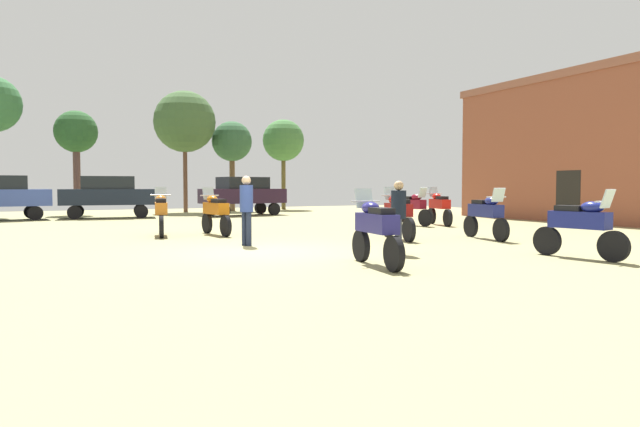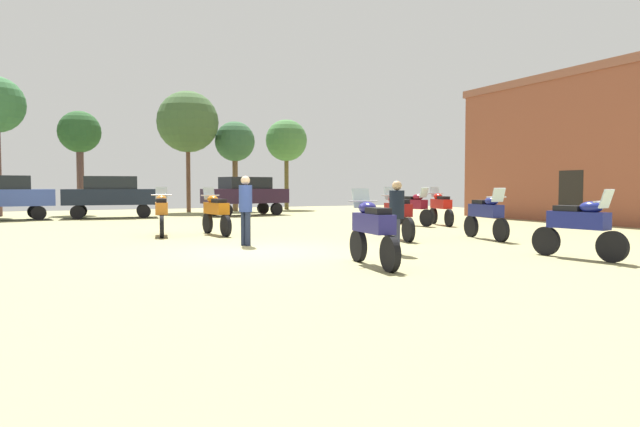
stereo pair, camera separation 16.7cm
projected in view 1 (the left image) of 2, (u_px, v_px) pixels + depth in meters
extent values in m
cube|color=#918A5C|center=(260.00, 253.00, 12.96)|extent=(44.00, 52.00, 0.02)
cube|color=black|center=(568.00, 197.00, 23.15)|extent=(0.08, 1.20, 2.20)
cylinder|color=black|center=(361.00, 246.00, 11.33)|extent=(0.20, 0.66, 0.65)
cylinder|color=black|center=(394.00, 254.00, 9.94)|extent=(0.20, 0.66, 0.65)
cube|color=navy|center=(376.00, 223.00, 10.61)|extent=(0.51, 1.28, 0.36)
ellipsoid|color=navy|center=(370.00, 208.00, 10.86)|extent=(0.38, 0.52, 0.24)
cube|color=black|center=(382.00, 211.00, 10.39)|extent=(0.37, 0.59, 0.12)
cube|color=silver|center=(364.00, 198.00, 11.15)|extent=(0.38, 0.19, 0.39)
cylinder|color=#B7B7BC|center=(366.00, 201.00, 11.06)|extent=(0.62, 0.11, 0.04)
cylinder|color=black|center=(161.00, 223.00, 17.96)|extent=(0.23, 0.68, 0.67)
cylinder|color=black|center=(162.00, 227.00, 16.43)|extent=(0.23, 0.68, 0.67)
cube|color=#C26A1D|center=(161.00, 208.00, 17.17)|extent=(0.59, 1.40, 0.36)
ellipsoid|color=#C26A1D|center=(161.00, 199.00, 17.45)|extent=(0.40, 0.53, 0.24)
cube|color=black|center=(161.00, 201.00, 16.93)|extent=(0.39, 0.60, 0.12)
cube|color=silver|center=(161.00, 193.00, 17.77)|extent=(0.38, 0.21, 0.39)
cylinder|color=#B7B7BC|center=(161.00, 195.00, 17.67)|extent=(0.62, 0.14, 0.04)
cylinder|color=black|center=(432.00, 216.00, 22.62)|extent=(0.29, 0.67, 0.66)
cylinder|color=black|center=(448.00, 218.00, 21.07)|extent=(0.29, 0.67, 0.66)
cube|color=red|center=(440.00, 204.00, 21.82)|extent=(0.70, 1.39, 0.36)
ellipsoid|color=red|center=(437.00, 197.00, 22.11)|extent=(0.44, 0.55, 0.24)
cube|color=black|center=(442.00, 198.00, 21.58)|extent=(0.44, 0.62, 0.12)
cube|color=silver|center=(433.00, 192.00, 22.43)|extent=(0.39, 0.24, 0.39)
cylinder|color=#B7B7BC|center=(434.00, 193.00, 22.33)|extent=(0.61, 0.20, 0.04)
cylinder|color=black|center=(207.00, 223.00, 18.14)|extent=(0.19, 0.66, 0.65)
cylinder|color=black|center=(226.00, 226.00, 16.85)|extent=(0.19, 0.66, 0.65)
cube|color=#C6680F|center=(216.00, 208.00, 17.47)|extent=(0.50, 1.33, 0.36)
ellipsoid|color=#C6680F|center=(212.00, 199.00, 17.70)|extent=(0.37, 0.51, 0.24)
cube|color=black|center=(219.00, 201.00, 17.26)|extent=(0.36, 0.59, 0.12)
cube|color=silver|center=(208.00, 193.00, 17.96)|extent=(0.37, 0.19, 0.39)
cylinder|color=#B7B7BC|center=(210.00, 195.00, 17.89)|extent=(0.62, 0.10, 0.04)
cylinder|color=black|center=(388.00, 226.00, 16.68)|extent=(0.25, 0.69, 0.68)
cylinder|color=black|center=(409.00, 230.00, 15.22)|extent=(0.25, 0.69, 0.68)
cube|color=maroon|center=(398.00, 210.00, 15.92)|extent=(0.61, 1.33, 0.36)
ellipsoid|color=maroon|center=(394.00, 200.00, 16.19)|extent=(0.41, 0.53, 0.24)
cube|color=black|center=(401.00, 201.00, 15.70)|extent=(0.41, 0.61, 0.12)
cube|color=silver|center=(390.00, 193.00, 16.49)|extent=(0.38, 0.22, 0.39)
cylinder|color=#B7B7BC|center=(391.00, 195.00, 16.40)|extent=(0.61, 0.16, 0.04)
cylinder|color=black|center=(425.00, 218.00, 21.18)|extent=(0.21, 0.66, 0.65)
cylinder|color=black|center=(398.00, 216.00, 22.46)|extent=(0.21, 0.66, 0.65)
cube|color=maroon|center=(411.00, 204.00, 21.80)|extent=(0.54, 1.35, 0.36)
ellipsoid|color=maroon|center=(417.00, 197.00, 21.54)|extent=(0.38, 0.52, 0.24)
cube|color=black|center=(407.00, 198.00, 21.97)|extent=(0.38, 0.60, 0.12)
cube|color=silver|center=(423.00, 192.00, 21.26)|extent=(0.38, 0.20, 0.39)
cylinder|color=#B7B7BC|center=(421.00, 194.00, 21.34)|extent=(0.62, 0.12, 0.04)
cylinder|color=black|center=(501.00, 230.00, 15.35)|extent=(0.23, 0.66, 0.65)
cylinder|color=black|center=(471.00, 226.00, 16.84)|extent=(0.23, 0.66, 0.65)
cube|color=navy|center=(485.00, 211.00, 16.07)|extent=(0.59, 1.36, 0.36)
ellipsoid|color=navy|center=(491.00, 201.00, 15.77)|extent=(0.40, 0.53, 0.24)
cube|color=black|center=(481.00, 202.00, 16.28)|extent=(0.39, 0.60, 0.12)
cube|color=silver|center=(498.00, 195.00, 15.45)|extent=(0.38, 0.21, 0.39)
cylinder|color=#B7B7BC|center=(496.00, 197.00, 15.54)|extent=(0.62, 0.14, 0.04)
cylinder|color=black|center=(614.00, 246.00, 11.21)|extent=(0.22, 0.65, 0.64)
cylinder|color=black|center=(547.00, 241.00, 12.40)|extent=(0.22, 0.65, 0.64)
cube|color=navy|center=(579.00, 220.00, 11.78)|extent=(0.56, 1.29, 0.36)
ellipsoid|color=navy|center=(592.00, 207.00, 11.54)|extent=(0.39, 0.53, 0.24)
cube|color=black|center=(570.00, 208.00, 11.95)|extent=(0.39, 0.60, 0.12)
cube|color=silver|center=(608.00, 199.00, 11.28)|extent=(0.38, 0.21, 0.39)
cylinder|color=#B7B7BC|center=(603.00, 202.00, 11.36)|extent=(0.62, 0.14, 0.04)
cylinder|color=black|center=(35.00, 213.00, 24.99)|extent=(0.66, 0.30, 0.64)
cylinder|color=black|center=(31.00, 212.00, 26.19)|extent=(0.66, 0.30, 0.64)
cylinder|color=black|center=(224.00, 210.00, 27.82)|extent=(0.67, 0.33, 0.64)
cylinder|color=black|center=(211.00, 209.00, 28.98)|extent=(0.67, 0.33, 0.64)
cylinder|color=black|center=(274.00, 209.00, 29.54)|extent=(0.67, 0.33, 0.64)
cylinder|color=black|center=(260.00, 208.00, 30.70)|extent=(0.67, 0.33, 0.64)
cube|color=#26182B|center=(243.00, 196.00, 29.23)|extent=(4.54, 2.51, 0.75)
cube|color=black|center=(243.00, 183.00, 29.19)|extent=(2.60, 1.96, 0.61)
cylinder|color=black|center=(75.00, 212.00, 25.68)|extent=(0.66, 0.29, 0.64)
cylinder|color=black|center=(77.00, 211.00, 27.03)|extent=(0.66, 0.29, 0.64)
cylinder|color=black|center=(141.00, 211.00, 26.65)|extent=(0.66, 0.29, 0.64)
cylinder|color=black|center=(140.00, 210.00, 28.01)|extent=(0.66, 0.29, 0.64)
cube|color=black|center=(109.00, 197.00, 26.81)|extent=(4.48, 2.29, 0.75)
cube|color=black|center=(108.00, 183.00, 26.77)|extent=(2.54, 1.85, 0.61)
cylinder|color=#1E273F|center=(244.00, 229.00, 14.39)|extent=(0.14, 0.14, 0.87)
cylinder|color=#1E273F|center=(249.00, 229.00, 14.28)|extent=(0.14, 0.14, 0.87)
cylinder|color=navy|center=(246.00, 198.00, 14.30)|extent=(0.44, 0.44, 0.69)
sphere|color=tan|center=(246.00, 180.00, 14.28)|extent=(0.24, 0.24, 0.24)
cylinder|color=#32364A|center=(398.00, 236.00, 12.66)|extent=(0.14, 0.14, 0.80)
cylinder|color=#32364A|center=(399.00, 237.00, 12.49)|extent=(0.14, 0.14, 0.80)
cylinder|color=black|center=(399.00, 205.00, 12.54)|extent=(0.46, 0.46, 0.63)
sphere|color=tan|center=(399.00, 186.00, 12.52)|extent=(0.22, 0.22, 0.22)
cylinder|color=brown|center=(232.00, 181.00, 34.31)|extent=(0.33, 0.33, 3.73)
sphere|color=#2F5734|center=(232.00, 141.00, 34.20)|extent=(2.44, 2.44, 2.44)
cylinder|color=brown|center=(77.00, 178.00, 30.14)|extent=(0.37, 0.37, 3.96)
sphere|color=#265126|center=(76.00, 132.00, 30.02)|extent=(2.24, 2.24, 2.24)
cylinder|color=brown|center=(185.00, 174.00, 32.93)|extent=(0.25, 0.25, 4.50)
sphere|color=#3C5B30|center=(185.00, 122.00, 32.78)|extent=(3.59, 3.59, 3.59)
cylinder|color=brown|center=(283.00, 180.00, 36.67)|extent=(0.28, 0.28, 3.91)
sphere|color=#3E7037|center=(283.00, 140.00, 36.54)|extent=(2.71, 2.71, 2.71)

